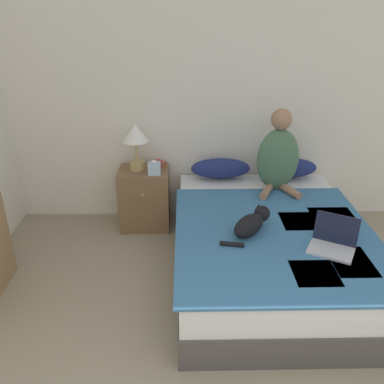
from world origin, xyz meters
The scene contains 11 objects.
wall_back centered at (0.00, 3.72, 1.27)m, with size 5.10×0.05×2.55m.
bed centered at (0.45, 2.58, 0.25)m, with size 1.58×2.14×0.51m.
pillow_near centered at (0.10, 3.52, 0.61)m, with size 0.61×0.23×0.21m.
pillow_far centered at (0.80, 3.52, 0.61)m, with size 0.61×0.23×0.21m.
person_sitting centered at (0.62, 3.24, 0.84)m, with size 0.40×0.39×0.78m.
cat_tabby centered at (0.26, 2.40, 0.60)m, with size 0.43×0.41×0.19m.
laptop_open centered at (0.82, 2.15, 0.56)m, with size 0.41×0.39×0.23m.
nightstand centered at (-0.68, 3.44, 0.31)m, with size 0.51×0.43×0.63m.
table_lamp centered at (-0.74, 3.47, 0.97)m, with size 0.26×0.26×0.47m.
tissue_box centered at (-0.56, 3.35, 0.69)m, with size 0.12×0.12×0.14m.
coffee_mug centered at (-0.52, 3.51, 0.67)m, with size 0.12×0.07×0.08m.
Camera 1 is at (-0.26, -0.37, 2.16)m, focal length 38.00 mm.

